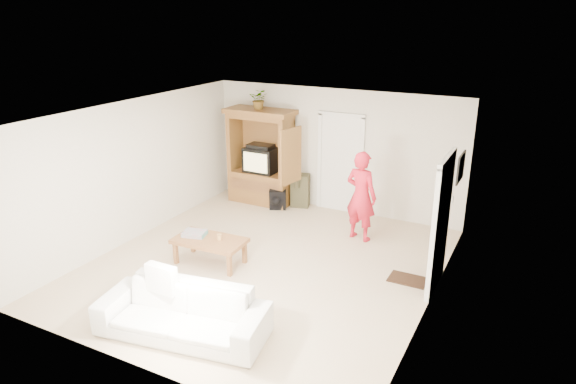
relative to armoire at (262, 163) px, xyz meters
name	(u,v)px	position (x,y,z in m)	size (l,w,h in m)	color
floor	(265,265)	(1.58, -2.66, -0.91)	(6.00, 6.00, 0.00)	tan
ceiling	(262,113)	(1.58, -2.66, 1.69)	(6.00, 6.00, 0.00)	white
wall_back	(335,151)	(1.58, 0.34, 0.39)	(5.50, 5.50, 0.00)	silver
wall_front	(131,272)	(1.58, -5.66, 0.39)	(5.50, 5.50, 0.00)	silver
wall_left	(135,170)	(-1.17, -2.66, 0.39)	(6.00, 6.00, 0.00)	silver
wall_right	(436,224)	(4.33, -2.66, 0.39)	(6.00, 6.00, 0.00)	silver
armoire	(262,163)	(0.00, 0.00, 0.00)	(1.82, 1.14, 2.10)	brown
door_back	(340,165)	(1.73, 0.31, 0.11)	(0.85, 0.05, 2.04)	white
doorway_right	(441,226)	(4.30, -2.06, 0.11)	(0.05, 0.90, 2.04)	black
framed_picture	(461,167)	(4.31, -0.76, 0.69)	(0.03, 0.60, 0.48)	black
doormat	(408,279)	(3.88, -2.06, -0.90)	(0.60, 0.40, 0.02)	#382316
plant	(259,99)	(-0.02, -0.03, 1.41)	(0.39, 0.34, 0.43)	#4C7238
man	(361,196)	(2.63, -0.90, -0.06)	(0.62, 0.41, 1.71)	red
sofa	(182,312)	(1.59, -4.87, -0.58)	(2.25, 0.88, 0.66)	silver
coffee_table	(210,242)	(0.72, -3.03, -0.52)	(1.24, 0.72, 0.45)	brown
towel	(195,233)	(0.41, -3.03, -0.42)	(0.38, 0.28, 0.08)	#DE4A62
candle	(219,237)	(0.88, -2.97, -0.41)	(0.08, 0.08, 0.10)	tan
backpack_black	(278,200)	(0.54, -0.28, -0.69)	(0.35, 0.21, 0.44)	black
backpack_olive	(300,190)	(0.89, 0.12, -0.54)	(0.39, 0.29, 0.74)	#47442B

